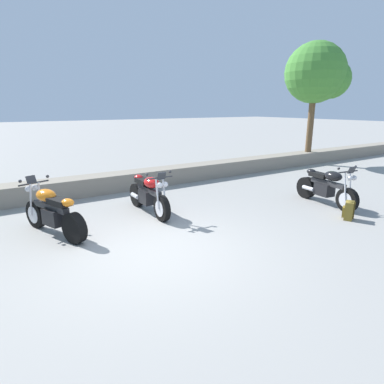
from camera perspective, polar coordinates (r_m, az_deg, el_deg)
name	(u,v)px	position (r m, az deg, el deg)	size (l,w,h in m)	color
ground_plane	(156,251)	(6.22, -6.43, -10.25)	(120.00, 120.00, 0.00)	gray
stone_wall	(85,186)	(10.45, -18.36, 1.04)	(36.00, 0.80, 0.55)	gray
motorcycle_orange_near_left	(53,212)	(7.37, -23.31, -3.32)	(0.98, 1.99, 1.18)	black
motorcycle_red_centre	(149,195)	(8.20, -7.59, -0.45)	(0.67, 2.06, 1.18)	black
motorcycle_black_far_right	(327,187)	(9.60, 22.58, 0.77)	(0.67, 2.06, 1.18)	black
rider_backpack	(349,210)	(8.60, 25.84, -2.81)	(0.35, 0.34, 0.47)	brown
leafy_tree_mid_left	(318,74)	(16.34, 21.34, 18.69)	(2.79, 2.66, 4.86)	brown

